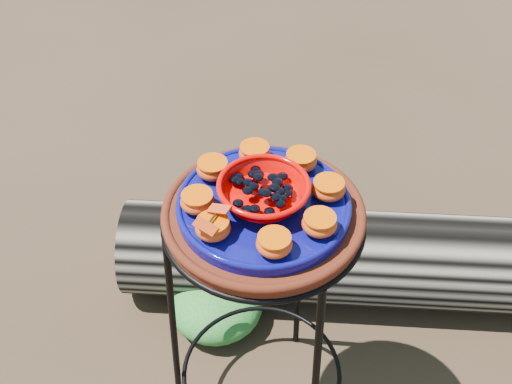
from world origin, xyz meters
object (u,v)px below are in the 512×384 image
at_px(driftwood_log, 378,259).
at_px(terracotta_saucer, 263,216).
at_px(plant_stand, 262,326).
at_px(red_bowl, 264,193).
at_px(cobalt_plate, 264,206).

bearing_deg(driftwood_log, terracotta_saucer, -104.75).
xyz_separation_m(plant_stand, terracotta_saucer, (0.00, 0.00, 0.37)).
bearing_deg(red_bowl, terracotta_saucer, 0.00).
bearing_deg(red_bowl, cobalt_plate, 0.00).
bearing_deg(red_bowl, driftwood_log, 75.25).
xyz_separation_m(cobalt_plate, driftwood_log, (0.13, 0.51, -0.60)).
distance_m(terracotta_saucer, cobalt_plate, 0.03).
distance_m(plant_stand, cobalt_plate, 0.39).
xyz_separation_m(plant_stand, cobalt_plate, (0.00, 0.00, 0.39)).
height_order(red_bowl, driftwood_log, red_bowl).
bearing_deg(terracotta_saucer, driftwood_log, 75.25).
height_order(cobalt_plate, red_bowl, red_bowl).
height_order(terracotta_saucer, cobalt_plate, cobalt_plate).
relative_size(plant_stand, red_bowl, 4.19).
bearing_deg(plant_stand, cobalt_plate, 0.00).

